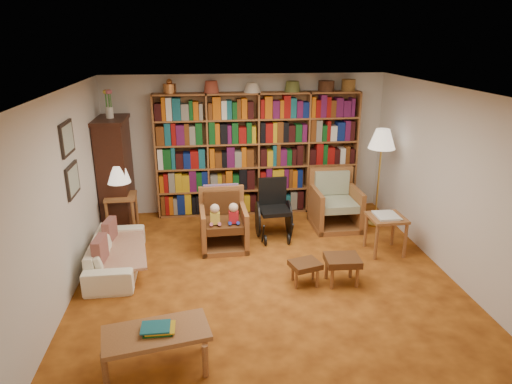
{
  "coord_description": "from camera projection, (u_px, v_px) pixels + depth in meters",
  "views": [
    {
      "loc": [
        -0.8,
        -5.58,
        3.12
      ],
      "look_at": [
        -0.05,
        0.6,
        0.98
      ],
      "focal_mm": 32.0,
      "sensor_mm": 36.0,
      "label": 1
    }
  ],
  "objects": [
    {
      "name": "wall_left",
      "position": [
        66.0,
        195.0,
        5.65
      ],
      "size": [
        0.0,
        5.0,
        5.0
      ],
      "primitive_type": "plane",
      "rotation": [
        1.57,
        0.0,
        1.57
      ],
      "color": "silver",
      "rests_on": "floor"
    },
    {
      "name": "wheelchair",
      "position": [
        274.0,
        210.0,
        7.41
      ],
      "size": [
        0.54,
        0.76,
        0.95
      ],
      "color": "black",
      "rests_on": "floor"
    },
    {
      "name": "armchair_sage",
      "position": [
        334.0,
        205.0,
        7.85
      ],
      "size": [
        0.78,
        0.81,
        0.97
      ],
      "color": "#9E6031",
      "rests_on": "floor"
    },
    {
      "name": "side_table_lamp",
      "position": [
        121.0,
        204.0,
        7.48
      ],
      "size": [
        0.5,
        0.5,
        0.66
      ],
      "color": "#9E6031",
      "rests_on": "floor"
    },
    {
      "name": "footstool_a",
      "position": [
        305.0,
        266.0,
        5.98
      ],
      "size": [
        0.45,
        0.41,
        0.32
      ],
      "color": "#4E2715",
      "rests_on": "floor"
    },
    {
      "name": "side_table_papers",
      "position": [
        386.0,
        222.0,
        6.8
      ],
      "size": [
        0.53,
        0.53,
        0.61
      ],
      "color": "#9E6031",
      "rests_on": "floor"
    },
    {
      "name": "bookshelf",
      "position": [
        258.0,
        151.0,
        8.17
      ],
      "size": [
        3.6,
        0.3,
        2.42
      ],
      "color": "#9E6031",
      "rests_on": "floor"
    },
    {
      "name": "cushion_left",
      "position": [
        110.0,
        229.0,
        6.64
      ],
      "size": [
        0.16,
        0.36,
        0.34
      ],
      "primitive_type": "cube",
      "rotation": [
        0.0,
        0.0,
        -0.16
      ],
      "color": "maroon",
      "rests_on": "sofa"
    },
    {
      "name": "curio_cabinet",
      "position": [
        116.0,
        172.0,
        7.66
      ],
      "size": [
        0.5,
        0.95,
        2.4
      ],
      "color": "#38190F",
      "rests_on": "floor"
    },
    {
      "name": "sofa",
      "position": [
        116.0,
        253.0,
        6.39
      ],
      "size": [
        1.6,
        0.64,
        0.47
      ],
      "primitive_type": "imported",
      "rotation": [
        0.0,
        0.0,
        1.58
      ],
      "color": "white",
      "rests_on": "floor"
    },
    {
      "name": "sofa_throw",
      "position": [
        120.0,
        249.0,
        6.38
      ],
      "size": [
        0.88,
        1.39,
        0.04
      ],
      "primitive_type": "cube",
      "rotation": [
        0.0,
        0.0,
        0.15
      ],
      "color": "beige",
      "rests_on": "sofa"
    },
    {
      "name": "armchair_leather",
      "position": [
        223.0,
        222.0,
        7.09
      ],
      "size": [
        0.73,
        0.78,
        0.91
      ],
      "color": "#9E6031",
      "rests_on": "floor"
    },
    {
      "name": "table_lamp",
      "position": [
        118.0,
        175.0,
        7.32
      ],
      "size": [
        0.38,
        0.38,
        0.52
      ],
      "color": "gold",
      "rests_on": "side_table_lamp"
    },
    {
      "name": "footstool_b",
      "position": [
        342.0,
        262.0,
        5.98
      ],
      "size": [
        0.47,
        0.4,
        0.38
      ],
      "color": "#4E2715",
      "rests_on": "floor"
    },
    {
      "name": "wall_right",
      "position": [
        446.0,
        180.0,
        6.22
      ],
      "size": [
        0.0,
        5.0,
        5.0
      ],
      "primitive_type": "plane",
      "rotation": [
        1.57,
        0.0,
        -1.57
      ],
      "color": "silver",
      "rests_on": "floor"
    },
    {
      "name": "framed_pictures",
      "position": [
        70.0,
        160.0,
        5.82
      ],
      "size": [
        0.03,
        0.52,
        0.97
      ],
      "color": "black",
      "rests_on": "wall_left"
    },
    {
      "name": "coffee_table",
      "position": [
        156.0,
        335.0,
        4.45
      ],
      "size": [
        1.1,
        0.7,
        0.45
      ],
      "color": "#9E6031",
      "rests_on": "floor"
    },
    {
      "name": "ceiling",
      "position": [
        266.0,
        90.0,
        5.53
      ],
      "size": [
        5.0,
        5.0,
        0.0
      ],
      "primitive_type": "plane",
      "rotation": [
        3.14,
        0.0,
        0.0
      ],
      "color": "silver",
      "rests_on": "wall_back"
    },
    {
      "name": "wall_back",
      "position": [
        246.0,
        144.0,
        8.29
      ],
      "size": [
        5.0,
        0.0,
        5.0
      ],
      "primitive_type": "plane",
      "rotation": [
        1.57,
        0.0,
        0.0
      ],
      "color": "silver",
      "rests_on": "floor"
    },
    {
      "name": "cushion_right",
      "position": [
        100.0,
        251.0,
        5.98
      ],
      "size": [
        0.15,
        0.38,
        0.37
      ],
      "primitive_type": "cube",
      "rotation": [
        0.0,
        0.0,
        -0.07
      ],
      "color": "maroon",
      "rests_on": "sofa"
    },
    {
      "name": "floor",
      "position": [
        265.0,
        272.0,
        6.34
      ],
      "size": [
        5.0,
        5.0,
        0.0
      ],
      "primitive_type": "plane",
      "color": "#BB651C",
      "rests_on": "ground"
    },
    {
      "name": "floor_lamp",
      "position": [
        382.0,
        143.0,
        7.51
      ],
      "size": [
        0.45,
        0.45,
        1.68
      ],
      "color": "gold",
      "rests_on": "floor"
    },
    {
      "name": "wall_front",
      "position": [
        309.0,
        287.0,
        3.59
      ],
      "size": [
        5.0,
        0.0,
        5.0
      ],
      "primitive_type": "plane",
      "rotation": [
        -1.57,
        0.0,
        0.0
      ],
      "color": "silver",
      "rests_on": "floor"
    }
  ]
}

